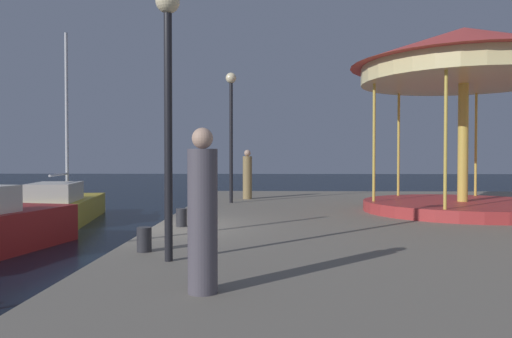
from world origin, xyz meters
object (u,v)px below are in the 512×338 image
(lamp_post_mid_promenade, at_px, (231,114))
(bollard_center, at_px, (181,218))
(bollard_south, at_px, (144,239))
(person_by_the_water, at_px, (247,176))
(sailboat_yellow, at_px, (63,205))
(lamp_post_near_edge, at_px, (168,74))
(person_mid_promenade, at_px, (203,215))
(carousel, at_px, (464,75))

(lamp_post_mid_promenade, xyz_separation_m, bollard_center, (-0.64, -5.79, -2.81))
(lamp_post_mid_promenade, height_order, bollard_south, lamp_post_mid_promenade)
(person_by_the_water, bearing_deg, sailboat_yellow, -176.15)
(lamp_post_near_edge, distance_m, person_mid_promenade, 2.64)
(person_mid_promenade, relative_size, person_by_the_water, 1.03)
(person_mid_promenade, bearing_deg, sailboat_yellow, 119.27)
(person_by_the_water, bearing_deg, carousel, -34.06)
(carousel, relative_size, person_by_the_water, 3.43)
(lamp_post_near_edge, relative_size, person_by_the_water, 2.20)
(lamp_post_mid_promenade, xyz_separation_m, bollard_south, (-0.71, -8.73, -2.81))
(lamp_post_near_edge, height_order, person_by_the_water, lamp_post_near_edge)
(sailboat_yellow, distance_m, person_by_the_water, 6.86)
(lamp_post_mid_promenade, relative_size, bollard_south, 11.03)
(lamp_post_near_edge, distance_m, lamp_post_mid_promenade, 9.45)
(lamp_post_mid_promenade, distance_m, person_mid_promenade, 11.35)
(person_mid_promenade, height_order, person_by_the_water, person_mid_promenade)
(lamp_post_mid_promenade, xyz_separation_m, person_by_the_water, (0.48, 1.56, -2.15))
(lamp_post_mid_promenade, bearing_deg, person_by_the_water, 72.87)
(bollard_south, bearing_deg, lamp_post_mid_promenade, 85.32)
(bollard_south, distance_m, bollard_center, 2.94)
(carousel, relative_size, bollard_center, 15.67)
(sailboat_yellow, xyz_separation_m, bollard_center, (5.64, -6.89, 0.42))
(lamp_post_near_edge, bearing_deg, bollard_south, 127.86)
(bollard_south, height_order, bollard_center, same)
(bollard_center, relative_size, person_mid_promenade, 0.21)
(carousel, height_order, bollard_south, carousel)
(sailboat_yellow, distance_m, bollard_center, 8.92)
(bollard_south, height_order, person_mid_promenade, person_mid_promenade)
(lamp_post_near_edge, xyz_separation_m, lamp_post_mid_promenade, (0.17, 9.44, 0.24))
(lamp_post_mid_promenade, bearing_deg, lamp_post_near_edge, -91.00)
(sailboat_yellow, height_order, bollard_south, sailboat_yellow)
(lamp_post_near_edge, height_order, bollard_center, lamp_post_near_edge)
(sailboat_yellow, bearing_deg, carousel, -16.19)
(bollard_center, distance_m, person_mid_promenade, 5.52)
(lamp_post_near_edge, xyz_separation_m, bollard_south, (-0.55, 0.71, -2.57))
(lamp_post_near_edge, height_order, person_mid_promenade, lamp_post_near_edge)
(sailboat_yellow, bearing_deg, person_mid_promenade, -60.73)
(bollard_south, distance_m, person_mid_promenade, 2.81)
(carousel, xyz_separation_m, person_by_the_water, (-6.27, 4.24, -2.98))
(lamp_post_near_edge, xyz_separation_m, person_by_the_water, (0.65, 11.00, -1.91))
(lamp_post_near_edge, relative_size, lamp_post_mid_promenade, 0.91)
(sailboat_yellow, height_order, person_by_the_water, sailboat_yellow)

